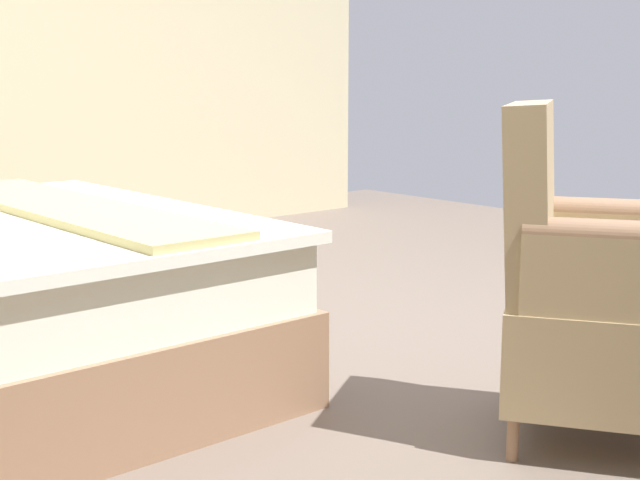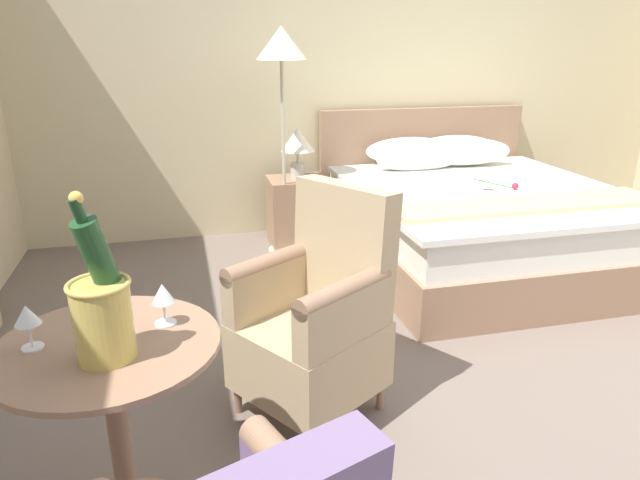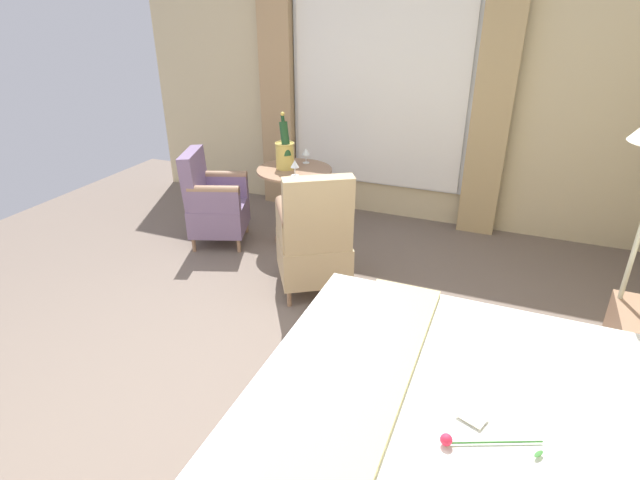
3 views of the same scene
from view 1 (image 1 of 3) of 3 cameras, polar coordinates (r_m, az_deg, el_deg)
The scene contains 3 objects.
ground_plane at distance 3.69m, azimuth 1.54°, elevation -7.15°, with size 7.40×7.40×0.00m, color #6F6056.
wall_far_side at distance 6.09m, azimuth -18.37°, elevation 12.28°, with size 0.12×5.49×2.72m.
armchair_by_window at distance 2.84m, azimuth 16.72°, elevation -3.58°, with size 0.77×0.76×1.04m.
Camera 1 is at (-2.59, 2.38, 1.13)m, focal length 50.00 mm.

